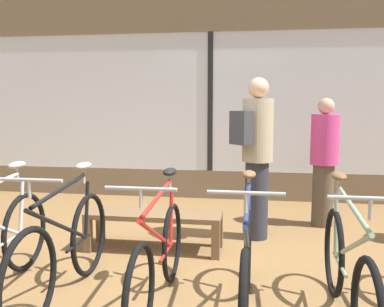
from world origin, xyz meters
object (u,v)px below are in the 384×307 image
bicycle_center (159,257)px  customer_near_rack (324,160)px  bicycle_right (347,273)px  customer_by_window (256,153)px  display_bench (154,219)px  bicycle_center_left (64,249)px  bicycle_center_right (246,266)px

bicycle_center → customer_near_rack: (1.53, 2.38, 0.44)m
bicycle_center → bicycle_right: (1.33, -0.10, 0.01)m
bicycle_right → customer_by_window: customer_by_window is taller
bicycle_center → bicycle_right: bearing=-4.4°
bicycle_center → customer_near_rack: size_ratio=1.07×
customer_near_rack → customer_by_window: (-0.83, -0.63, 0.15)m
customer_near_rack → customer_by_window: bearing=-142.5°
display_bench → customer_by_window: (1.04, 0.53, 0.65)m
bicycle_center_left → bicycle_center_right: bearing=-2.5°
bicycle_center_left → bicycle_center: (0.76, -0.01, -0.02)m
bicycle_center_right → bicycle_center: bearing=175.7°
customer_by_window → bicycle_center_left: bearing=-130.0°
display_bench → customer_by_window: customer_by_window is taller
bicycle_right → display_bench: size_ratio=1.26×
customer_by_window → bicycle_center_right: bearing=-91.6°
bicycle_center_left → bicycle_center_right: 1.41m
bicycle_right → display_bench: bearing=141.6°
customer_near_rack → bicycle_center: bearing=-122.7°
bicycle_right → bicycle_center_left: bearing=176.8°
bicycle_center_right → display_bench: (-0.99, 1.27, -0.05)m
bicycle_center_left → display_bench: bearing=70.7°
bicycle_center → customer_by_window: size_ratio=0.94×
bicycle_center → bicycle_center_right: bicycle_center_right is taller
bicycle_center_right → display_bench: bicycle_center_right is taller
customer_near_rack → bicycle_center_left: bearing=-133.9°
bicycle_center → bicycle_center_right: (0.65, -0.05, -0.00)m
bicycle_center_left → bicycle_right: 2.09m
bicycle_right → bicycle_center_right: bearing=175.5°
bicycle_center_left → bicycle_right: size_ratio=0.99×
display_bench → customer_by_window: size_ratio=0.78×
bicycle_center_right → customer_by_window: 1.90m
display_bench → customer_near_rack: 2.25m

